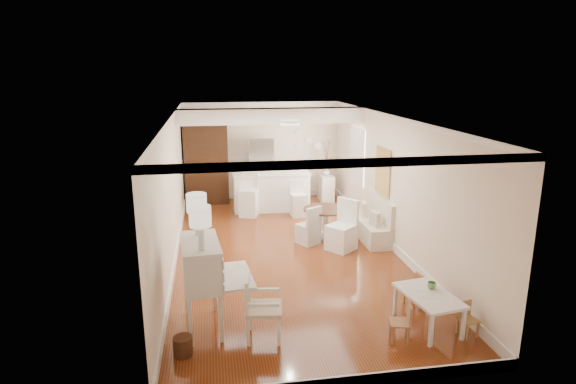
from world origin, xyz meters
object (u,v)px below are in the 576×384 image
object	(u,v)px
secretary_bureau	(202,285)
slip_chair_near	(341,225)
gustavian_armchair	(264,307)
kids_table	(428,310)
dining_table	(325,223)
bar_stool_right	(298,199)
slip_chair_far	(308,225)
fridge	(274,170)
pantry_cabinet	(206,163)
kids_chair_a	(400,322)
sideboard	(326,188)
bar_stool_left	(249,195)
kids_chair_c	(468,319)
kids_chair_b	(413,289)
breakfast_counter	(271,192)
wicker_basket	(183,346)

from	to	relation	value
secretary_bureau	slip_chair_near	xyz separation A→B (m)	(2.85, 2.73, -0.14)
gustavian_armchair	kids_table	distance (m)	2.43
dining_table	bar_stool_right	xyz separation A→B (m)	(-0.31, 1.71, 0.12)
slip_chair_near	slip_chair_far	distance (m)	0.79
fridge	pantry_cabinet	bearing A→B (deg)	179.10
kids_table	dining_table	xyz separation A→B (m)	(-0.57, 4.05, 0.08)
kids_table	secretary_bureau	bearing A→B (deg)	170.92
pantry_cabinet	kids_chair_a	bearing A→B (deg)	-71.23
dining_table	sideboard	size ratio (longest dim) A/B	1.26
pantry_cabinet	sideboard	bearing A→B (deg)	-6.31
bar_stool_left	pantry_cabinet	world-z (taller)	pantry_cabinet
kids_chair_a	kids_chair_c	size ratio (longest dim) A/B	1.15
fridge	sideboard	size ratio (longest dim) A/B	2.26
kids_table	kids_chair_b	world-z (taller)	kids_table
secretary_bureau	breakfast_counter	bearing A→B (deg)	68.07
kids_chair_c	pantry_cabinet	xyz separation A→B (m)	(-3.66, 7.79, 0.90)
dining_table	breakfast_counter	xyz separation A→B (m)	(-0.93, 2.34, 0.17)
kids_chair_c	sideboard	distance (m)	7.42
kids_table	breakfast_counter	world-z (taller)	breakfast_counter
secretary_bureau	breakfast_counter	distance (m)	6.13
kids_chair_a	gustavian_armchair	bearing A→B (deg)	-87.77
kids_chair_b	breakfast_counter	size ratio (longest dim) A/B	0.25
gustavian_armchair	pantry_cabinet	size ratio (longest dim) A/B	0.41
breakfast_counter	bar_stool_left	world-z (taller)	bar_stool_left
wicker_basket	kids_chair_c	xyz separation A→B (m)	(4.00, -0.16, 0.12)
kids_chair_a	bar_stool_right	xyz separation A→B (m)	(-0.33, 6.06, 0.17)
gustavian_armchair	pantry_cabinet	xyz separation A→B (m)	(-0.78, 7.37, 0.68)
kids_table	pantry_cabinet	xyz separation A→B (m)	(-3.19, 7.47, 0.89)
bar_stool_left	fridge	xyz separation A→B (m)	(0.85, 1.48, 0.34)
kids_table	fridge	distance (m)	7.58
secretary_bureau	wicker_basket	bearing A→B (deg)	-116.50
kids_chair_b	pantry_cabinet	xyz separation A→B (m)	(-3.28, 6.76, 0.89)
kids_chair_a	slip_chair_far	xyz separation A→B (m)	(-0.48, 4.05, 0.14)
kids_table	slip_chair_far	distance (m)	3.89
wicker_basket	sideboard	size ratio (longest dim) A/B	0.33
bar_stool_right	wicker_basket	bearing A→B (deg)	-119.46
wicker_basket	breakfast_counter	distance (m)	6.87
kids_table	slip_chair_far	size ratio (longest dim) A/B	1.23
slip_chair_far	pantry_cabinet	bearing A→B (deg)	-91.14
dining_table	sideboard	bearing A→B (deg)	76.16
kids_chair_b	slip_chair_far	distance (m)	3.24
secretary_bureau	pantry_cabinet	size ratio (longest dim) A/B	0.59
slip_chair_far	sideboard	xyz separation A→B (m)	(1.21, 3.35, -0.05)
kids_table	bar_stool_right	size ratio (longest dim) A/B	1.13
kids_chair_b	bar_stool_left	xyz separation A→B (m)	(-2.23, 5.26, 0.30)
wicker_basket	kids_table	bearing A→B (deg)	2.63
kids_chair_a	slip_chair_near	bearing A→B (deg)	-167.89
kids_chair_c	fridge	distance (m)	7.98
wicker_basket	kids_chair_b	xyz separation A→B (m)	(3.62, 0.87, 0.13)
kids_table	bar_stool_right	bearing A→B (deg)	98.70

